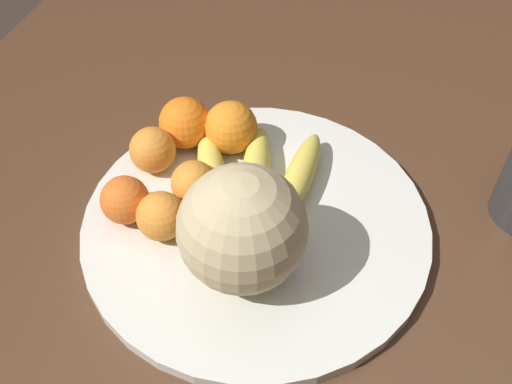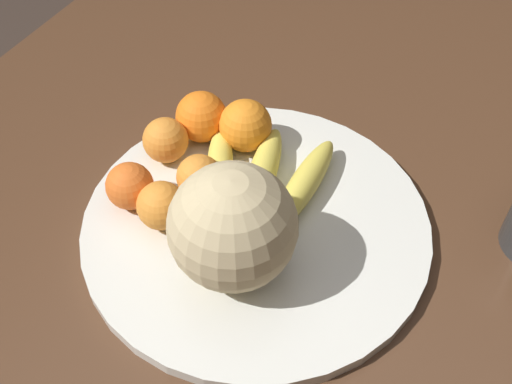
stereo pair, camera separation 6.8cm
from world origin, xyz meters
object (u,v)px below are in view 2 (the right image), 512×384
Objects in this scene: banana_bunch at (263,176)px; orange_back_left at (201,117)px; orange_back_right at (166,140)px; kitchen_table at (278,310)px; orange_front_right at (245,126)px; orange_front_left at (199,177)px; melon at (233,227)px; orange_top_small at (130,186)px; orange_mid_center at (162,205)px; fruit_bowl at (256,223)px; produce_tag at (195,211)px.

banana_bunch is 0.13m from orange_back_left.
kitchen_table is at bearing 64.67° from orange_back_right.
orange_front_right is (-0.16, -0.12, 0.13)m from kitchen_table.
orange_back_left is at bearing -81.94° from orange_front_right.
orange_front_right is 0.06m from orange_back_left.
orange_front_left is 0.10m from orange_front_right.
melon is 0.23m from orange_back_left.
orange_front_right is 1.02× the size of orange_back_left.
orange_top_small is (0.15, -0.08, -0.01)m from orange_front_right.
melon is 2.38× the size of orange_mid_center.
orange_back_right is 0.09m from orange_top_small.
orange_front_right is 0.17m from orange_mid_center.
kitchen_table is at bearing 89.75° from orange_mid_center.
orange_front_right is at bearing 169.48° from orange_mid_center.
orange_top_small is (0.05, -0.07, 0.00)m from orange_front_left.
orange_back_left is at bearing -128.51° from fruit_bowl.
produce_tag is (0.02, -0.07, 0.01)m from fruit_bowl.
fruit_bowl is 0.12m from orange_mid_center.
fruit_bowl is 4.99× the size of produce_tag.
melon reaches higher than produce_tag.
orange_top_small is at bearing 1.84° from orange_back_right.
produce_tag reaches higher than fruit_bowl.
banana_bunch is at bearing 140.86° from orange_mid_center.
orange_mid_center is at bearing 28.83° from orange_back_right.
orange_back_right reaches higher than orange_front_left.
kitchen_table is 26.64× the size of orange_top_small.
orange_front_right is 1.20× the size of orange_top_small.
banana_bunch is at bearing 66.40° from orange_back_left.
orange_mid_center is 0.11m from orange_back_right.
melon reaches higher than orange_top_small.
orange_mid_center is 1.00× the size of orange_top_small.
orange_front_right reaches higher than kitchen_table.
orange_top_small is (-0.03, -0.16, -0.04)m from melon.
orange_back_left is 0.82× the size of produce_tag.
banana_bunch is 0.10m from produce_tag.
orange_back_left is (-0.18, -0.14, -0.04)m from melon.
orange_front_left is at bearing -7.35° from orange_front_right.
orange_back_right is at bearing -118.02° from orange_front_left.
orange_mid_center is at bearing -63.34° from fruit_bowl.
orange_back_left is (0.01, -0.06, -0.00)m from orange_front_right.
banana_bunch is 0.17m from orange_top_small.
produce_tag is at bearing 137.02° from orange_mid_center.
orange_back_right reaches higher than kitchen_table.
orange_front_right is 1.18× the size of orange_back_right.
orange_front_left is at bearing 110.72° from banana_bunch.
orange_top_small reaches higher than kitchen_table.
orange_back_left is at bearing -129.79° from kitchen_table.
orange_back_left is (-0.16, -0.19, 0.13)m from kitchen_table.
melon is 2.02× the size of orange_back_left.
orange_top_small is at bearing -92.36° from produce_tag.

